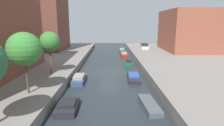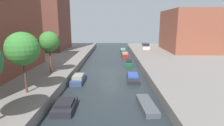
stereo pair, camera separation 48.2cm
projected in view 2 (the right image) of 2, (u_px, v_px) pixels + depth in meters
The scene contains 15 objects.
ground_plane at pixel (110, 72), 28.26m from camera, with size 84.00×84.00×0.00m, color #232B30.
quay_left at pixel (12, 68), 28.28m from camera, with size 20.00×64.00×1.00m, color gray.
quay_right at pixel (208, 69), 28.03m from camera, with size 20.00×64.00×1.00m, color gray.
apartment_tower_far at pixel (43, 7), 43.27m from camera, with size 10.00×11.30×20.17m, color brown.
low_block_right at pixel (188, 31), 42.65m from camera, with size 10.00×14.00×9.32m, color brown.
street_tree_1 at pixel (23, 49), 16.26m from camera, with size 3.00×3.00×5.60m.
street_tree_2 at pixel (49, 42), 23.01m from camera, with size 2.55×2.55×5.34m.
parked_car at pixel (145, 46), 46.20m from camera, with size 1.79×4.13×1.45m.
moored_boat_left_1 at pixel (65, 106), 15.77m from camera, with size 1.74×3.23×0.82m.
moored_boat_left_2 at pixel (78, 79), 23.28m from camera, with size 1.46×3.86×0.97m.
moored_boat_right_1 at pixel (147, 105), 16.26m from camera, with size 1.52×4.20×0.44m.
moored_boat_right_2 at pixel (133, 77), 24.36m from camera, with size 1.79×4.64×0.69m.
moored_boat_right_3 at pixel (129, 63), 32.57m from camera, with size 1.51×3.56×0.94m.
moored_boat_right_4 at pixel (125, 55), 40.75m from camera, with size 1.45×3.10×1.00m.
moored_boat_right_5 at pixel (123, 51), 46.83m from camera, with size 1.28×3.16×1.06m.
Camera 2 is at (0.60, -27.33, 7.32)m, focal length 29.45 mm.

